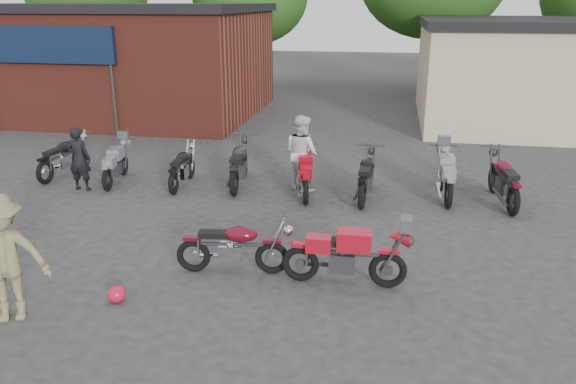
% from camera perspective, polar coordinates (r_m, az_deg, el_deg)
% --- Properties ---
extents(ground, '(90.00, 90.00, 0.00)m').
position_cam_1_polar(ground, '(8.93, -6.66, -10.53)').
color(ground, '#2C2C2E').
extents(brick_building, '(12.00, 8.00, 4.00)m').
position_cam_1_polar(brick_building, '(24.38, -17.90, 12.39)').
color(brick_building, maroon).
rests_on(brick_building, ground).
extents(stucco_building, '(10.00, 8.00, 3.50)m').
position_cam_1_polar(stucco_building, '(23.37, 25.99, 10.56)').
color(stucco_building, tan).
rests_on(stucco_building, ground).
extents(tree_0, '(6.56, 6.56, 8.20)m').
position_cam_1_polar(tree_0, '(33.68, -19.59, 17.36)').
color(tree_0, '#204211').
rests_on(tree_0, ground).
extents(tree_1, '(5.92, 5.92, 7.40)m').
position_cam_1_polar(tree_1, '(30.34, -3.83, 17.54)').
color(tree_1, '#204211').
rests_on(tree_1, ground).
extents(tree_2, '(7.04, 7.04, 8.80)m').
position_cam_1_polar(tree_2, '(29.46, 14.33, 18.36)').
color(tree_2, '#204211').
rests_on(tree_2, ground).
extents(vintage_motorcycle, '(1.89, 0.82, 1.06)m').
position_cam_1_polar(vintage_motorcycle, '(9.42, -5.47, -5.25)').
color(vintage_motorcycle, '#5C0B1A').
rests_on(vintage_motorcycle, ground).
extents(sportbike, '(1.95, 0.67, 1.12)m').
position_cam_1_polar(sportbike, '(9.03, 5.97, -6.15)').
color(sportbike, red).
rests_on(sportbike, ground).
extents(helmet, '(0.29, 0.29, 0.26)m').
position_cam_1_polar(helmet, '(9.06, -17.01, -9.89)').
color(helmet, red).
rests_on(helmet, ground).
extents(person_dark, '(0.57, 0.38, 1.56)m').
position_cam_1_polar(person_dark, '(14.35, -20.45, 3.18)').
color(person_dark, black).
rests_on(person_dark, ground).
extents(person_light, '(1.12, 1.10, 1.83)m').
position_cam_1_polar(person_light, '(13.49, 1.39, 4.02)').
color(person_light, silver).
rests_on(person_light, ground).
extents(person_tan, '(1.41, 1.16, 1.90)m').
position_cam_1_polar(person_tan, '(8.84, -27.00, -6.05)').
color(person_tan, olive).
rests_on(person_tan, ground).
extents(row_bike_0, '(0.83, 1.99, 1.12)m').
position_cam_1_polar(row_bike_0, '(15.77, -21.89, 3.52)').
color(row_bike_0, black).
rests_on(row_bike_0, ground).
extents(row_bike_1, '(0.88, 1.88, 1.05)m').
position_cam_1_polar(row_bike_1, '(14.75, -17.14, 2.90)').
color(row_bike_1, gray).
rests_on(row_bike_1, ground).
extents(row_bike_2, '(0.68, 1.83, 1.05)m').
position_cam_1_polar(row_bike_2, '(14.09, -10.71, 2.69)').
color(row_bike_2, black).
rests_on(row_bike_2, ground).
extents(row_bike_3, '(0.92, 2.18, 1.23)m').
position_cam_1_polar(row_bike_3, '(13.87, -4.98, 3.08)').
color(row_bike_3, black).
rests_on(row_bike_3, ground).
extents(row_bike_4, '(0.97, 2.03, 1.13)m').
position_cam_1_polar(row_bike_4, '(13.23, 1.78, 2.16)').
color(row_bike_4, '#A30D1C').
rests_on(row_bike_4, ground).
extents(row_bike_5, '(0.79, 2.06, 1.17)m').
position_cam_1_polar(row_bike_5, '(13.07, 7.99, 1.86)').
color(row_bike_5, black).
rests_on(row_bike_5, ground).
extents(row_bike_6, '(0.71, 2.01, 1.16)m').
position_cam_1_polar(row_bike_6, '(13.49, 15.76, 1.83)').
color(row_bike_6, gray).
rests_on(row_bike_6, ground).
extents(row_bike_7, '(0.91, 2.18, 1.23)m').
position_cam_1_polar(row_bike_7, '(13.50, 21.10, 1.42)').
color(row_bike_7, '#580B28').
rests_on(row_bike_7, ground).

